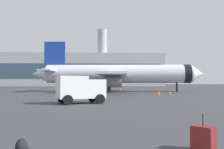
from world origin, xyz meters
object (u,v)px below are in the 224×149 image
at_px(safety_cone_near, 158,93).
at_px(rolling_suitcase, 203,138).
at_px(service_truck, 75,84).
at_px(safety_cone_mid, 83,93).
at_px(safety_cone_far, 170,93).
at_px(traveller_backpack, 22,147).
at_px(airplane_at_gate, 118,74).
at_px(cargo_van, 80,88).
at_px(safety_cone_outer, 120,89).

bearing_deg(safety_cone_near, rolling_suitcase, -100.77).
bearing_deg(service_truck, safety_cone_mid, -73.63).
relative_size(safety_cone_far, rolling_suitcase, 0.60).
height_order(safety_cone_far, rolling_suitcase, rolling_suitcase).
distance_m(safety_cone_near, traveller_backpack, 33.04).
height_order(airplane_at_gate, safety_cone_far, airplane_at_gate).
height_order(airplane_at_gate, service_truck, airplane_at_gate).
xyz_separation_m(cargo_van, safety_cone_near, (10.88, 14.50, -1.07)).
bearing_deg(safety_cone_mid, airplane_at_gate, 66.52).
bearing_deg(safety_cone_mid, safety_cone_outer, 71.41).
relative_size(rolling_suitcase, traveller_backpack, 2.29).
height_order(rolling_suitcase, traveller_backpack, rolling_suitcase).
bearing_deg(cargo_van, service_truck, 97.45).
relative_size(airplane_at_gate, safety_cone_near, 45.91).
bearing_deg(traveller_backpack, safety_cone_near, 70.30).
height_order(safety_cone_outer, rolling_suitcase, rolling_suitcase).
bearing_deg(safety_cone_near, service_truck, 154.60).
xyz_separation_m(safety_cone_outer, rolling_suitcase, (-1.63, -51.96, 0.07)).
xyz_separation_m(airplane_at_gate, service_truck, (-8.19, -7.01, -2.05)).
relative_size(service_truck, safety_cone_near, 6.68).
bearing_deg(safety_cone_outer, safety_cone_mid, -108.59).
xyz_separation_m(safety_cone_far, traveller_backpack, (-13.23, -32.30, -0.09)).
relative_size(safety_cone_far, traveller_backpack, 1.38).
distance_m(safety_cone_near, rolling_suitcase, 31.43).
height_order(safety_cone_mid, safety_cone_outer, safety_cone_mid).
relative_size(service_truck, safety_cone_far, 7.83).
distance_m(cargo_van, safety_cone_far, 20.38).
bearing_deg(safety_cone_outer, cargo_van, -100.56).
relative_size(safety_cone_near, rolling_suitcase, 0.71).
bearing_deg(safety_cone_mid, cargo_van, -87.27).
height_order(cargo_van, safety_cone_mid, cargo_van).
xyz_separation_m(service_truck, cargo_van, (2.74, -20.96, -0.16)).
xyz_separation_m(airplane_at_gate, safety_cone_near, (5.42, -13.48, -3.27)).
xyz_separation_m(airplane_at_gate, safety_cone_far, (7.51, -12.29, -3.33)).
relative_size(cargo_van, rolling_suitcase, 4.39).
bearing_deg(airplane_at_gate, safety_cone_near, -68.09).
xyz_separation_m(safety_cone_near, safety_cone_mid, (-11.54, -0.61, 0.01)).
distance_m(safety_cone_mid, traveller_backpack, 30.50).
distance_m(safety_cone_far, rolling_suitcase, 33.04).
bearing_deg(airplane_at_gate, safety_cone_outer, 81.19).
height_order(safety_cone_mid, traveller_backpack, safety_cone_mid).
distance_m(cargo_van, rolling_suitcase, 17.16).
xyz_separation_m(service_truck, safety_cone_far, (15.71, -5.27, -1.28)).
bearing_deg(safety_cone_near, safety_cone_mid, -177.00).
bearing_deg(safety_cone_far, safety_cone_mid, -172.48).
xyz_separation_m(safety_cone_far, rolling_suitcase, (-7.96, -32.07, 0.06)).
bearing_deg(airplane_at_gate, safety_cone_far, -58.55).
relative_size(safety_cone_outer, traveller_backpack, 1.36).
xyz_separation_m(rolling_suitcase, traveller_backpack, (-5.26, -0.23, -0.16)).
bearing_deg(service_truck, airplane_at_gate, 40.56).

